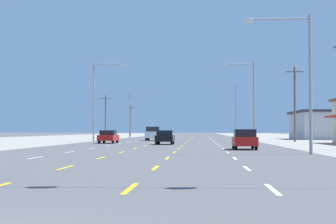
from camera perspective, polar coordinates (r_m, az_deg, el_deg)
name	(u,v)px	position (r m, az deg, el deg)	size (l,w,h in m)	color
ground_plane	(174,141)	(72.65, 0.68, -3.08)	(572.00, 572.00, 0.00)	#4C4C4F
lane_markings	(184,138)	(111.12, 1.64, -2.68)	(10.64, 227.60, 0.01)	white
hatchback_far_right_nearest	(245,139)	(42.02, 7.97, -2.82)	(1.72, 3.90, 1.54)	red
sedan_center_turn_near	(165,137)	(56.70, -0.31, -2.64)	(1.80, 4.50, 1.46)	black
sedan_far_left_mid	(108,137)	(62.29, -6.23, -2.56)	(1.80, 4.50, 1.46)	red
suv_inner_left_midfar	(153,133)	(78.93, -1.55, -2.24)	(1.98, 4.90, 1.98)	white
streetlight_right_row_0	(303,72)	(34.31, 13.86, 4.06)	(4.05, 0.26, 8.52)	gray
streetlight_left_row_1	(97,96)	(70.37, -7.44, 1.66)	(4.00, 0.26, 10.15)	gray
streetlight_right_row_1	(251,96)	(69.39, 8.63, 1.67)	(3.92, 0.26, 10.07)	gray
streetlight_left_row_2	(132,112)	(105.27, -3.81, -0.01)	(3.51, 0.26, 8.61)	gray
streetlight_right_row_2	(233,107)	(104.65, 6.80, 0.53)	(4.80, 0.26, 10.13)	gray
utility_pole_right_row_1	(295,103)	(71.73, 13.06, 0.94)	(2.20, 0.26, 9.56)	brown
utility_pole_left_row_2	(106,116)	(106.68, -6.52, -0.38)	(2.20, 0.26, 8.27)	brown
utility_pole_left_row_3	(131,120)	(145.64, -3.92, -0.82)	(2.20, 0.26, 8.18)	brown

